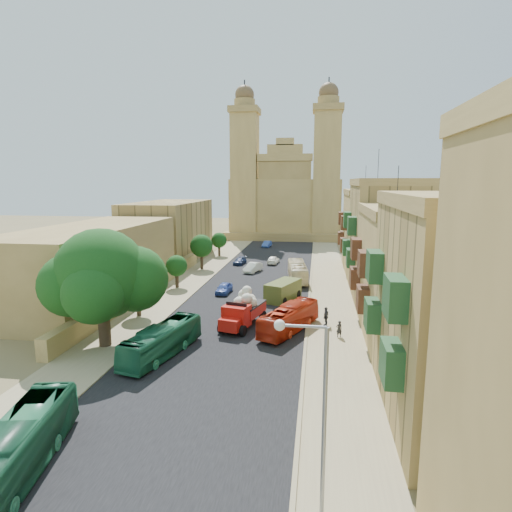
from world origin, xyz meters
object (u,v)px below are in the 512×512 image
(ficus_tree, at_px, (102,277))
(street_tree_d, at_px, (219,240))
(street_tree_b, at_px, (177,266))
(streetlamp, at_px, (313,395))
(bus_cream_east, at_px, (298,271))
(car_cream, at_px, (284,294))
(car_white_a, at_px, (253,268))
(street_tree_a, at_px, (138,288))
(olive_pickup, at_px, (283,291))
(car_blue_a, at_px, (224,288))
(bus_green_south, at_px, (16,449))
(street_tree_c, at_px, (201,246))
(church, at_px, (286,198))
(bus_red_east, at_px, (289,318))
(car_blue_b, at_px, (267,244))
(pedestrian_a, at_px, (339,329))
(bus_green_north, at_px, (162,341))
(red_truck, at_px, (243,310))
(car_dkblue, at_px, (240,261))
(car_white_b, at_px, (273,260))
(pedestrian_c, at_px, (326,316))

(ficus_tree, xyz_separation_m, street_tree_d, (-0.59, 43.99, -2.91))
(street_tree_b, xyz_separation_m, streetlamp, (17.72, -36.00, 2.41))
(bus_cream_east, xyz_separation_m, car_cream, (-1.10, -9.70, -0.70))
(bus_cream_east, xyz_separation_m, car_white_a, (-6.93, 4.71, -0.59))
(street_tree_a, xyz_separation_m, street_tree_d, (0.00, 36.00, -0.06))
(olive_pickup, distance_m, car_blue_a, 7.60)
(bus_green_south, relative_size, car_cream, 2.25)
(street_tree_c, bearing_deg, church, 76.79)
(ficus_tree, xyz_separation_m, olive_pickup, (13.42, 15.99, -4.73))
(bus_red_east, height_order, car_blue_b, bus_red_east)
(pedestrian_a, bearing_deg, street_tree_d, -87.23)
(street_tree_a, distance_m, street_tree_c, 24.01)
(street_tree_d, height_order, bus_red_east, street_tree_d)
(bus_cream_east, height_order, car_white_a, bus_cream_east)
(bus_green_north, bearing_deg, bus_green_south, -83.58)
(bus_green_north, relative_size, car_blue_b, 2.33)
(street_tree_b, distance_m, streetlamp, 40.20)
(red_truck, height_order, bus_green_south, red_truck)
(streetlamp, distance_m, red_truck, 23.56)
(red_truck, distance_m, bus_green_south, 22.93)
(red_truck, distance_m, bus_green_north, 9.21)
(ficus_tree, xyz_separation_m, car_blue_b, (6.83, 56.00, -5.16))
(bus_red_east, relative_size, bus_cream_east, 0.93)
(red_truck, relative_size, car_dkblue, 1.79)
(bus_green_south, height_order, bus_red_east, bus_green_south)
(red_truck, xyz_separation_m, bus_green_south, (-6.69, -21.93, -0.30))
(church, xyz_separation_m, car_white_b, (0.63, -36.83, -8.85))
(olive_pickup, bearing_deg, bus_green_south, -107.02)
(street_tree_c, height_order, car_white_a, street_tree_c)
(church, distance_m, street_tree_b, 55.93)
(bus_red_east, height_order, car_blue_a, bus_red_east)
(streetlamp, distance_m, car_white_b, 54.44)
(bus_green_south, bearing_deg, streetlamp, -12.69)
(ficus_tree, relative_size, pedestrian_a, 6.60)
(pedestrian_a, bearing_deg, street_tree_a, -33.45)
(street_tree_d, bearing_deg, car_white_a, -58.15)
(street_tree_c, distance_m, car_white_b, 12.45)
(street_tree_d, distance_m, streetlamp, 62.61)
(bus_red_east, height_order, pedestrian_c, bus_red_east)
(street_tree_a, height_order, street_tree_d, street_tree_a)
(streetlamp, relative_size, bus_cream_east, 0.89)
(car_white_a, relative_size, pedestrian_a, 2.87)
(pedestrian_c, bearing_deg, car_dkblue, -133.95)
(olive_pickup, bearing_deg, street_tree_a, -150.27)
(street_tree_c, relative_size, olive_pickup, 0.95)
(street_tree_c, height_order, bus_red_east, street_tree_c)
(bus_cream_east, distance_m, car_cream, 9.78)
(church, bearing_deg, street_tree_d, -108.09)
(street_tree_b, bearing_deg, street_tree_d, 90.00)
(church, height_order, car_white_a, church)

